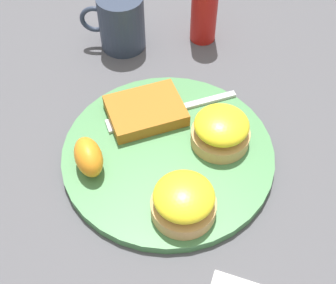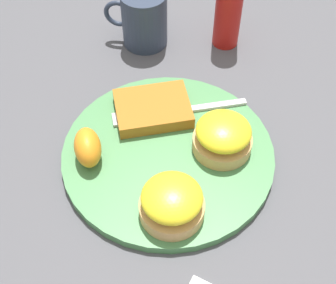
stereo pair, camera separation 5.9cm
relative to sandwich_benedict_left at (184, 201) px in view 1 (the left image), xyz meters
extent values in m
plane|color=#4C4C51|center=(0.02, -0.09, -0.04)|extent=(1.10, 1.10, 0.00)
cylinder|color=#47844C|center=(0.02, -0.09, -0.03)|extent=(0.29, 0.29, 0.01)
cylinder|color=tan|center=(0.00, 0.00, -0.01)|extent=(0.08, 0.08, 0.02)
ellipsoid|color=yellow|center=(0.00, 0.00, 0.01)|extent=(0.08, 0.08, 0.03)
cylinder|color=tan|center=(-0.05, -0.11, -0.01)|extent=(0.08, 0.08, 0.02)
ellipsoid|color=yellow|center=(-0.05, -0.11, 0.01)|extent=(0.08, 0.08, 0.03)
cube|color=#A96620|center=(0.05, -0.16, -0.01)|extent=(0.13, 0.11, 0.02)
ellipsoid|color=orange|center=(0.12, -0.07, 0.00)|extent=(0.06, 0.07, 0.04)
cube|color=silver|center=(-0.03, -0.19, -0.02)|extent=(0.10, 0.05, 0.00)
cube|color=silver|center=(0.09, -0.14, -0.02)|extent=(0.05, 0.04, 0.00)
cylinder|color=#2D384C|center=(0.10, -0.34, 0.01)|extent=(0.08, 0.08, 0.09)
torus|color=#2D384C|center=(0.15, -0.34, 0.01)|extent=(0.05, 0.01, 0.05)
cylinder|color=#B21914|center=(-0.03, -0.36, 0.03)|extent=(0.04, 0.04, 0.14)
camera|label=1|loc=(0.01, 0.30, 0.49)|focal=50.00mm
camera|label=2|loc=(-0.04, 0.29, 0.49)|focal=50.00mm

